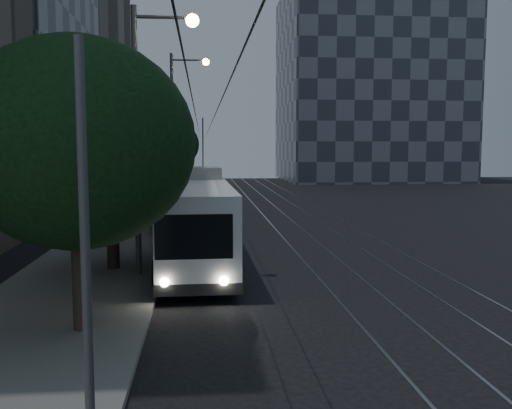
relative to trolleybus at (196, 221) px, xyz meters
The scene contains 20 objects.
ground 5.44m from the trolleybus, 41.61° to the right, with size 120.00×120.00×0.00m, color black.
sidewalk 17.02m from the trolleybus, 102.34° to the left, with size 5.00×90.00×0.15m, color slate.
tram_rails 17.82m from the trolleybus, 68.93° to the left, with size 4.52×90.00×0.02m.
overhead_wires 16.69m from the trolleybus, 93.79° to the left, with size 2.23×90.00×6.00m.
building_tan_far 44.32m from the trolleybus, 111.42° to the left, with size 14.40×22.40×34.80m.
building_distant_right 56.95m from the trolleybus, 67.01° to the left, with size 22.00×18.00×24.00m, color #3E434F.
trolleybus is the anchor object (origin of this frame).
pickup_silver 7.90m from the trolleybus, 93.08° to the left, with size 2.78×6.03×1.68m, color silver.
car_white_a 12.54m from the trolleybus, 85.03° to the left, with size 1.72×4.28×1.46m, color #BBBBC0.
car_white_b 20.30m from the trolleybus, 91.19° to the left, with size 1.94×4.78×1.39m, color silver.
car_white_c 21.55m from the trolleybus, 86.86° to the left, with size 1.40×4.02×1.32m, color silver.
car_white_d 26.81m from the trolleybus, 89.13° to the left, with size 1.50×3.72×1.27m, color #B9B9BD.
tree_0 8.96m from the trolleybus, 108.00° to the right, with size 5.47×5.47×7.01m.
tree_1 3.98m from the trolleybus, 157.25° to the right, with size 4.85×4.85×6.23m.
tree_2 9.52m from the trolleybus, 106.53° to the left, with size 4.76×4.76×6.17m.
tree_3 14.36m from the trolleybus, 100.67° to the left, with size 4.70×4.70×6.13m.
tree_4 25.80m from the trolleybus, 97.00° to the left, with size 5.16×5.16×6.99m.
tree_5 33.38m from the trolleybus, 94.52° to the left, with size 5.22×5.22×6.95m.
streetlamp_near 4.73m from the trolleybus, 123.47° to the right, with size 2.22×0.44×9.03m.
streetlamp_far 15.95m from the trolleybus, 94.47° to the left, with size 2.48×0.44×10.27m.
Camera 1 is at (-3.64, -18.17, 4.50)m, focal length 40.00 mm.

